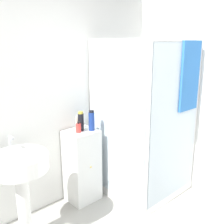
{
  "coord_description": "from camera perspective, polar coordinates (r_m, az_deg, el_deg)",
  "views": [
    {
      "loc": [
        -1.2,
        -0.82,
        1.84
      ],
      "look_at": [
        0.6,
        1.12,
        1.14
      ],
      "focal_mm": 42.0,
      "sensor_mm": 36.0,
      "label": 1
    }
  ],
  "objects": [
    {
      "name": "sink",
      "position": [
        2.57,
        -19.3,
        -12.26
      ],
      "size": [
        0.51,
        0.51,
        1.01
      ],
      "color": "white",
      "rests_on": "ground_plane"
    },
    {
      "name": "vanity_cabinet",
      "position": [
        3.18,
        -6.58,
        -11.51
      ],
      "size": [
        0.36,
        0.35,
        0.87
      ],
      "color": "silver",
      "rests_on": "ground_plane"
    },
    {
      "name": "soap_dispenser",
      "position": [
        2.95,
        -7.34,
        -3.44
      ],
      "size": [
        0.06,
        0.06,
        0.13
      ],
      "color": "red",
      "rests_on": "vanity_cabinet"
    },
    {
      "name": "shampoo_bottle_tall_black",
      "position": [
        3.0,
        -6.79,
        -2.02
      ],
      "size": [
        0.07,
        0.07,
        0.22
      ],
      "color": "black",
      "rests_on": "vanity_cabinet"
    },
    {
      "name": "shower_enclosure",
      "position": [
        3.33,
        7.1,
        -9.1
      ],
      "size": [
        0.94,
        0.97,
        1.89
      ],
      "color": "white",
      "rests_on": "ground_plane"
    },
    {
      "name": "wall_back",
      "position": [
        2.85,
        -17.09,
        2.17
      ],
      "size": [
        6.4,
        0.06,
        2.5
      ],
      "primitive_type": "cube",
      "color": "white",
      "rests_on": "ground_plane"
    },
    {
      "name": "lotion_bottle_white",
      "position": [
        3.07,
        -7.62,
        -2.35
      ],
      "size": [
        0.04,
        0.04,
        0.17
      ],
      "color": "beige",
      "rests_on": "vanity_cabinet"
    },
    {
      "name": "shampoo_bottle_blue",
      "position": [
        2.98,
        -4.48,
        -1.9
      ],
      "size": [
        0.07,
        0.07,
        0.24
      ],
      "color": "navy",
      "rests_on": "vanity_cabinet"
    }
  ]
}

